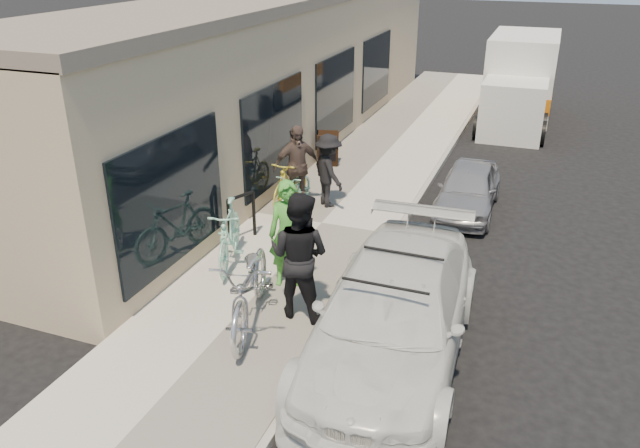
% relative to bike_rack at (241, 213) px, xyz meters
% --- Properties ---
extents(ground, '(120.00, 120.00, 0.00)m').
position_rel_bike_rack_xyz_m(ground, '(3.15, -1.71, -0.72)').
color(ground, black).
rests_on(ground, ground).
extents(sidewalk, '(3.00, 34.00, 0.15)m').
position_rel_bike_rack_xyz_m(sidewalk, '(1.15, 1.29, -0.64)').
color(sidewalk, beige).
rests_on(sidewalk, ground).
extents(curb, '(0.12, 34.00, 0.13)m').
position_rel_bike_rack_xyz_m(curb, '(2.70, 1.29, -0.65)').
color(curb, '#A5A096').
rests_on(curb, ground).
extents(storefront, '(3.60, 20.00, 4.22)m').
position_rel_bike_rack_xyz_m(storefront, '(-2.09, 6.28, 1.40)').
color(storefront, tan).
rests_on(storefront, ground).
extents(bike_rack, '(0.31, 0.62, 0.94)m').
position_rel_bike_rack_xyz_m(bike_rack, '(0.00, 0.00, 0.00)').
color(bike_rack, black).
rests_on(bike_rack, sidewalk).
extents(sandwich_board, '(0.66, 0.66, 0.87)m').
position_rel_bike_rack_xyz_m(sandwich_board, '(0.04, 4.69, -0.12)').
color(sandwich_board, black).
rests_on(sandwich_board, sidewalk).
extents(sedan_white, '(2.29, 5.09, 1.49)m').
position_rel_bike_rack_xyz_m(sedan_white, '(3.63, -2.45, 0.00)').
color(sedan_white, white).
rests_on(sedan_white, ground).
extents(sedan_silver, '(1.27, 3.07, 1.04)m').
position_rel_bike_rack_xyz_m(sedan_silver, '(3.80, 3.34, -0.20)').
color(sedan_silver, '#9D9CA2').
rests_on(sedan_silver, ground).
extents(moving_truck, '(2.14, 5.54, 2.71)m').
position_rel_bike_rack_xyz_m(moving_truck, '(4.13, 11.65, 0.48)').
color(moving_truck, white).
rests_on(moving_truck, ground).
extents(tandem_bike, '(1.49, 2.57, 1.28)m').
position_rel_bike_rack_xyz_m(tandem_bike, '(1.48, -2.55, 0.07)').
color(tandem_bike, silver).
rests_on(tandem_bike, sidewalk).
extents(woman_rider, '(0.78, 0.65, 1.83)m').
position_rel_bike_rack_xyz_m(woman_rider, '(1.53, -1.23, 0.35)').
color(woman_rider, green).
rests_on(woman_rider, sidewalk).
extents(man_standing, '(1.03, 0.83, 2.01)m').
position_rel_bike_rack_xyz_m(man_standing, '(2.05, -2.03, 0.44)').
color(man_standing, black).
rests_on(man_standing, sidewalk).
extents(cruiser_bike_a, '(1.10, 1.96, 1.14)m').
position_rel_bike_rack_xyz_m(cruiser_bike_a, '(0.25, -0.94, -0.00)').
color(cruiser_bike_a, '#9CE9CB').
rests_on(cruiser_bike_a, sidewalk).
extents(cruiser_bike_b, '(0.58, 1.60, 0.83)m').
position_rel_bike_rack_xyz_m(cruiser_bike_b, '(0.36, 1.85, -0.15)').
color(cruiser_bike_b, '#9CE9CB').
rests_on(cruiser_bike_b, sidewalk).
extents(cruiser_bike_c, '(0.51, 1.82, 1.10)m').
position_rel_bike_rack_xyz_m(cruiser_bike_c, '(0.18, 1.96, -0.02)').
color(cruiser_bike_c, gold).
rests_on(cruiser_bike_c, sidewalk).
extents(bystander_a, '(1.16, 1.14, 1.60)m').
position_rel_bike_rack_xyz_m(bystander_a, '(0.96, 2.22, 0.23)').
color(bystander_a, black).
rests_on(bystander_a, sidewalk).
extents(bystander_b, '(1.07, 1.05, 1.81)m').
position_rel_bike_rack_xyz_m(bystander_b, '(0.33, 1.94, 0.34)').
color(bystander_b, brown).
rests_on(bystander_b, sidewalk).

